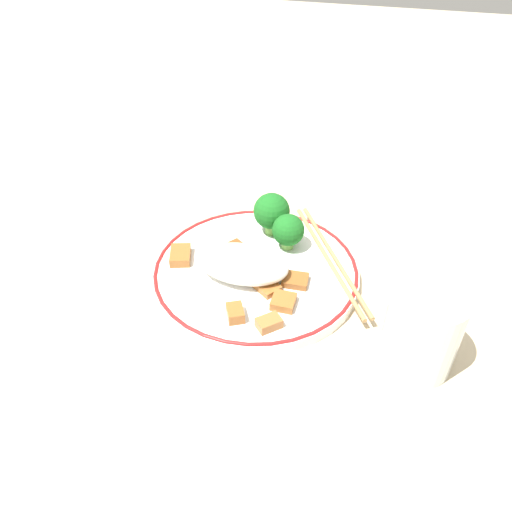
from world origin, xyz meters
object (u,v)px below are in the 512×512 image
(broccoli_back_left, at_px, (288,230))
(broccoli_back_center, at_px, (273,212))
(drinking_glass, at_px, (422,331))
(plate, at_px, (256,271))
(chopsticks, at_px, (331,258))

(broccoli_back_left, height_order, broccoli_back_center, broccoli_back_center)
(broccoli_back_center, height_order, drinking_glass, drinking_glass)
(plate, height_order, chopsticks, chopsticks)
(broccoli_back_center, bearing_deg, broccoli_back_left, 135.11)
(broccoli_back_center, height_order, chopsticks, broccoli_back_center)
(plate, height_order, broccoli_back_left, broccoli_back_left)
(plate, relative_size, broccoli_back_center, 4.36)
(chopsticks, relative_size, drinking_glass, 2.13)
(plate, distance_m, broccoli_back_left, 0.07)
(plate, height_order, broccoli_back_center, broccoli_back_center)
(broccoli_back_center, xyz_separation_m, chopsticks, (-0.09, 0.04, -0.03))
(broccoli_back_center, bearing_deg, drinking_glass, 139.45)
(broccoli_back_left, bearing_deg, broccoli_back_center, -44.89)
(plate, bearing_deg, chopsticks, -154.51)
(broccoli_back_left, bearing_deg, chopsticks, 169.98)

